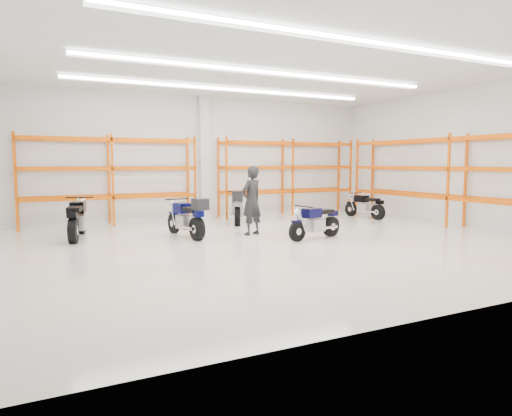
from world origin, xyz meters
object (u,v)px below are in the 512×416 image
motorcycle_back_d (366,207)px  structural_column (204,158)px  motorcycle_main (317,223)px  standing_man (252,201)px  motorcycle_back_b (188,218)px  motorcycle_back_c (237,207)px  motorcycle_back_a (77,220)px

motorcycle_back_d → structural_column: 6.30m
motorcycle_main → motorcycle_back_d: 5.17m
motorcycle_main → standing_man: size_ratio=0.95×
motorcycle_back_b → motorcycle_back_c: (2.41, 2.06, 0.01)m
motorcycle_back_d → standing_man: standing_man is taller
motorcycle_main → motorcycle_back_a: (-5.88, 2.80, 0.08)m
motorcycle_back_b → motorcycle_main: bearing=-28.6°
motorcycle_back_d → structural_column: (-5.36, 2.76, 1.81)m
motorcycle_back_b → structural_column: structural_column is taller
motorcycle_back_c → standing_man: (-0.61, -2.38, 0.43)m
motorcycle_back_d → standing_man: 5.78m
motorcycle_back_c → motorcycle_back_a: bearing=-169.4°
motorcycle_main → motorcycle_back_a: 6.51m
motorcycle_back_a → standing_man: (4.56, -1.41, 0.47)m
motorcycle_back_c → motorcycle_main: bearing=-79.4°
motorcycle_main → motorcycle_back_a: motorcycle_back_a is taller
standing_man → structural_column: bearing=-114.1°
motorcycle_back_a → motorcycle_back_c: motorcycle_back_c is taller
standing_man → motorcycle_main: bearing=111.5°
motorcycle_main → structural_column: structural_column is taller
motorcycle_back_a → motorcycle_back_c: size_ratio=1.03×
motorcycle_back_b → standing_man: standing_man is taller
motorcycle_back_c → standing_man: bearing=-104.4°
motorcycle_back_c → motorcycle_back_d: 4.97m
motorcycle_back_a → motorcycle_back_d: (10.08, 0.22, -0.08)m
structural_column → motorcycle_back_c: bearing=-77.4°
standing_man → structural_column: (0.16, 4.39, 1.27)m
motorcycle_back_b → standing_man: bearing=-9.9°
motorcycle_main → motorcycle_back_d: bearing=35.6°
motorcycle_main → standing_man: standing_man is taller
motorcycle_back_a → motorcycle_back_b: motorcycle_back_b is taller
motorcycle_main → motorcycle_back_c: motorcycle_back_c is taller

